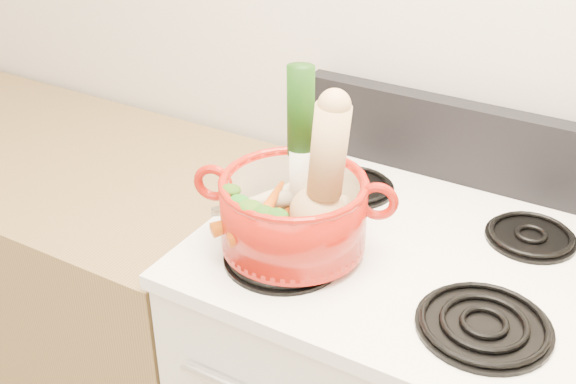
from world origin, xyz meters
The scene contains 24 objects.
wall_back centered at (0.00, 1.75, 1.30)m, with size 3.50×0.02×2.60m, color beige.
cooktop centered at (0.00, 1.40, 0.93)m, with size 0.78×0.67×0.03m, color white.
control_backsplash centered at (0.00, 1.70, 1.04)m, with size 0.76×0.05×0.18m, color black.
counter_left centered at (-1.07, 1.40, 0.45)m, with size 1.36×0.65×0.90m, color olive.
burner_front_left centered at (-0.19, 1.24, 0.96)m, with size 0.22×0.22×0.02m, color black.
burner_front_right centered at (0.19, 1.24, 0.96)m, with size 0.22×0.22×0.02m, color black.
burner_back_left centered at (-0.19, 1.54, 0.96)m, with size 0.17×0.17×0.02m, color black.
burner_back_right centered at (0.19, 1.54, 0.96)m, with size 0.17×0.17×0.02m, color black.
dutch_oven centered at (-0.19, 1.27, 1.03)m, with size 0.27×0.27×0.13m, color #9F1409.
pot_handle_left centered at (-0.33, 1.23, 1.08)m, with size 0.08×0.08×0.02m, color #9F1409.
pot_handle_right centered at (-0.04, 1.32, 1.08)m, with size 0.08×0.08×0.02m, color #9F1409.
squash centered at (-0.14, 1.28, 1.13)m, with size 0.11×0.11×0.27m, color #DFAC72, non-canonical shape.
leek centered at (-0.20, 1.32, 1.16)m, with size 0.05×0.05×0.32m, color white.
ginger centered at (-0.16, 1.37, 1.02)m, with size 0.08×0.06×0.04m, color tan.
parsnip_0 centered at (-0.25, 1.32, 1.02)m, with size 0.05×0.05×0.24m, color beige.
parsnip_1 centered at (-0.27, 1.28, 1.02)m, with size 0.04×0.04×0.19m, color beige.
parsnip_2 centered at (-0.25, 1.30, 1.03)m, with size 0.04×0.04×0.17m, color beige.
parsnip_3 centered at (-0.27, 1.28, 1.03)m, with size 0.04×0.04×0.17m, color beige.
parsnip_4 centered at (-0.24, 1.32, 1.04)m, with size 0.04×0.04×0.20m, color #EEE7C2.
carrot_0 centered at (-0.20, 1.23, 1.02)m, with size 0.03×0.03×0.16m, color #C75609.
carrot_1 centered at (-0.26, 1.22, 1.02)m, with size 0.03×0.03×0.14m, color #C54D09.
carrot_2 centered at (-0.17, 1.23, 1.02)m, with size 0.03×0.03×0.16m, color #BE4809.
carrot_3 centered at (-0.21, 1.20, 1.03)m, with size 0.03×0.03×0.13m, color #C15509.
carrot_4 centered at (-0.23, 1.25, 1.04)m, with size 0.04×0.04×0.18m, color #D9550A.
Camera 1 is at (0.37, 0.30, 1.74)m, focal length 45.00 mm.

